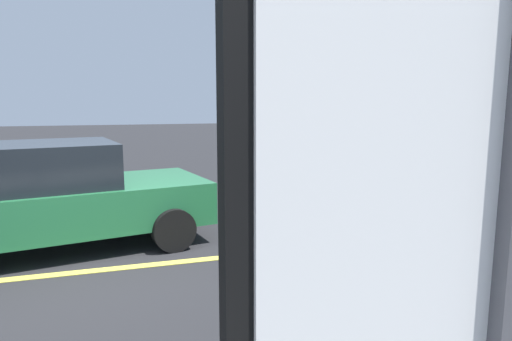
# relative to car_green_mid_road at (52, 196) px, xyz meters

# --- Properties ---
(ground_plane) EXTENTS (80.00, 80.00, 0.00)m
(ground_plane) POSITION_rel_car_green_mid_road_xyz_m (0.53, -1.14, -0.81)
(ground_plane) COLOR #262628
(lane_marking_centre) EXTENTS (28.00, 0.16, 0.01)m
(lane_marking_centre) POSITION_rel_car_green_mid_road_xyz_m (3.53, -1.14, -0.80)
(lane_marking_centre) COLOR #E0D14C
(car_green_mid_road) EXTENTS (4.65, 2.72, 1.60)m
(car_green_mid_road) POSITION_rel_car_green_mid_road_xyz_m (0.00, 0.00, 0.00)
(car_green_mid_road) COLOR #236B3D
(car_green_mid_road) RESTS_ON ground_plane
(tree_centre_verge) EXTENTS (2.41, 2.41, 4.49)m
(tree_centre_verge) POSITION_rel_car_green_mid_road_xyz_m (10.92, 7.24, 2.42)
(tree_centre_verge) COLOR #513823
(tree_centre_verge) RESTS_ON ground_plane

